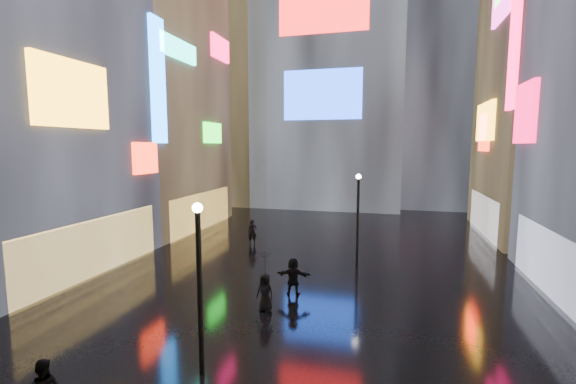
% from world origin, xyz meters
% --- Properties ---
extents(ground, '(140.00, 140.00, 0.00)m').
position_xyz_m(ground, '(0.00, 20.00, 0.00)').
color(ground, black).
rests_on(ground, ground).
extents(building_left_mid, '(10.28, 12.70, 24.00)m').
position_xyz_m(building_left_mid, '(-15.98, 14.01, 11.97)').
color(building_left_mid, black).
rests_on(building_left_mid, ground).
extents(building_left_far, '(10.28, 12.00, 22.00)m').
position_xyz_m(building_left_far, '(-15.98, 26.00, 10.98)').
color(building_left_far, black).
rests_on(building_left_far, ground).
extents(building_right_far, '(10.28, 12.00, 28.00)m').
position_xyz_m(building_right_far, '(15.98, 30.00, 13.98)').
color(building_right_far, black).
rests_on(building_right_far, ground).
extents(tower_main, '(16.00, 14.20, 42.00)m').
position_xyz_m(tower_main, '(-3.00, 43.97, 21.01)').
color(tower_main, black).
rests_on(tower_main, ground).
extents(tower_flank_right, '(12.00, 12.00, 34.00)m').
position_xyz_m(tower_flank_right, '(9.00, 46.00, 17.00)').
color(tower_flank_right, black).
rests_on(tower_flank_right, ground).
extents(tower_flank_left, '(10.00, 10.00, 26.00)m').
position_xyz_m(tower_flank_left, '(-14.00, 42.00, 13.00)').
color(tower_flank_left, black).
rests_on(tower_flank_left, ground).
extents(lamp_near, '(0.30, 0.30, 5.20)m').
position_xyz_m(lamp_near, '(-1.41, 7.25, 2.94)').
color(lamp_near, black).
rests_on(lamp_near, ground).
extents(lamp_far, '(0.30, 0.30, 5.20)m').
position_xyz_m(lamp_far, '(2.13, 19.93, 2.94)').
color(lamp_far, black).
rests_on(lamp_far, ground).
extents(pedestrian_4, '(0.85, 0.64, 1.56)m').
position_xyz_m(pedestrian_4, '(-0.98, 11.99, 0.78)').
color(pedestrian_4, black).
rests_on(pedestrian_4, ground).
extents(pedestrian_5, '(1.63, 0.62, 1.72)m').
position_xyz_m(pedestrian_5, '(-0.28, 13.97, 0.86)').
color(pedestrian_5, black).
rests_on(pedestrian_5, ground).
extents(pedestrian_6, '(0.75, 0.65, 1.73)m').
position_xyz_m(pedestrian_6, '(-5.26, 22.15, 0.86)').
color(pedestrian_6, black).
rests_on(pedestrian_6, ground).
extents(umbrella_2, '(1.51, 1.51, 0.97)m').
position_xyz_m(umbrella_2, '(-0.98, 11.99, 2.05)').
color(umbrella_2, black).
rests_on(umbrella_2, pedestrian_4).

